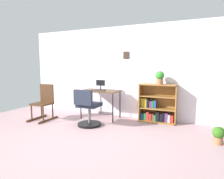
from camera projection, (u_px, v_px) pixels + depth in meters
ground_plane at (69, 145)px, 3.11m from camera, size 6.24×6.24×0.00m
wall_back at (118, 72)px, 4.93m from camera, size 5.20×0.12×2.30m
desk at (100, 93)px, 4.68m from camera, size 0.94×0.54×0.71m
monitor at (101, 85)px, 4.74m from camera, size 0.24×0.18×0.25m
keyboard at (99, 90)px, 4.56m from camera, size 0.33×0.12×0.02m
office_chair at (88, 110)px, 4.07m from camera, size 0.52×0.55×0.82m
rocking_chair at (44, 102)px, 4.61m from camera, size 0.42×0.64×0.86m
bookshelf_low at (157, 105)px, 4.42m from camera, size 0.84×0.30×0.89m
potted_plant_on_shelf at (160, 77)px, 4.27m from camera, size 0.20×0.20×0.30m
potted_plant_floor at (219, 134)px, 3.13m from camera, size 0.20×0.20×0.30m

